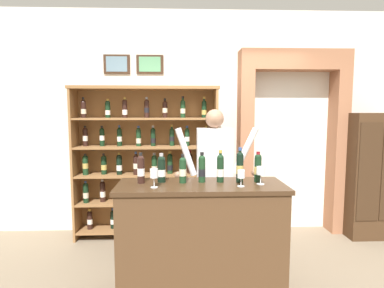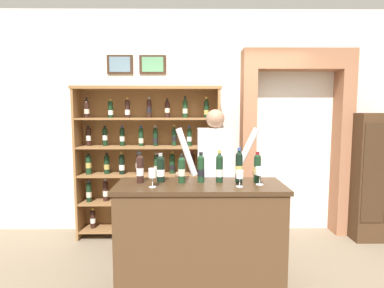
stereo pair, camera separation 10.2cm
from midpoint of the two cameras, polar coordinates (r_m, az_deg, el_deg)
name	(u,v)px [view 1 (the left image)]	position (r m, az deg, el deg)	size (l,w,h in m)	color
back_wall	(207,122)	(4.62, 2.07, 3.88)	(12.00, 0.19, 3.10)	silver
wine_shelf	(146,159)	(4.36, -8.83, -2.71)	(1.93, 0.36, 2.03)	olive
archway_doorway	(290,132)	(4.74, 16.40, 2.07)	(1.50, 0.45, 2.53)	#9E6647
side_cabinet	(371,175)	(4.96, 28.76, -4.92)	(0.64, 0.42, 1.69)	#422B19
tasting_counter	(201,238)	(3.15, 0.65, -16.38)	(1.56, 0.60, 1.04)	#4C331E
shopkeeper	(214,169)	(3.59, 3.20, -4.53)	(0.95, 0.22, 1.73)	#2D3347
tasting_bottle_grappa	(141,169)	(3.05, -10.04, -4.34)	(0.07, 0.07, 0.29)	black
tasting_bottle_rosso	(161,169)	(3.06, -6.41, -4.37)	(0.08, 0.08, 0.28)	black
tasting_bottle_riserva	(183,169)	(3.02, -2.63, -4.55)	(0.07, 0.07, 0.27)	#19381E
tasting_bottle_brunello	(202,168)	(3.04, 0.82, -4.33)	(0.07, 0.07, 0.29)	#19381E
tasting_bottle_prosecco	(220,168)	(3.05, 4.12, -4.26)	(0.07, 0.07, 0.31)	black
tasting_bottle_bianco	(240,166)	(3.05, 7.58, -3.95)	(0.07, 0.07, 0.33)	black
tasting_bottle_chianti	(258,167)	(3.10, 10.74, -4.09)	(0.07, 0.07, 0.29)	black
wine_glass_right	(154,174)	(2.86, -7.80, -5.39)	(0.07, 0.07, 0.17)	silver
wine_glass_left	(241,175)	(2.90, 7.75, -5.46)	(0.07, 0.07, 0.15)	silver
wine_glass_spare	(261,172)	(3.01, 11.21, -4.85)	(0.08, 0.08, 0.17)	silver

